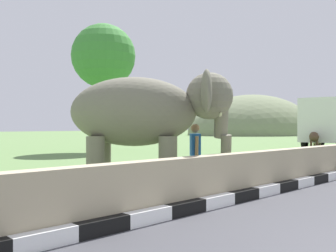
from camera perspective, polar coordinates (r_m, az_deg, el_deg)
The scene contains 9 objects.
striped_curb at distance 6.72m, azimuth -0.01°, elevation -12.73°, with size 16.20×0.20×0.24m.
barrier_parapet at distance 8.61m, azimuth 9.89°, elevation -7.34°, with size 28.00×0.36×1.00m, color tan.
elephant at distance 9.45m, azimuth -2.94°, elevation 1.86°, with size 3.84×3.84×2.92m.
person_handler at distance 10.05m, azimuth 4.07°, elevation -3.85°, with size 0.49×0.55×1.66m.
bus_white at distance 31.09m, azimuth 22.93°, elevation 0.88°, with size 8.48×4.05×3.50m.
cow_near at distance 26.51m, azimuth 20.88°, elevation -1.58°, with size 1.87×1.24×1.23m.
cow_mid at distance 31.27m, azimuth 21.30°, elevation -1.34°, with size 1.92×1.04×1.23m.
tree_distant at distance 24.92m, azimuth -9.56°, elevation 10.15°, with size 4.03×4.03×8.04m.
hill_east at distance 71.52m, azimuth 12.53°, elevation -1.28°, with size 26.60×21.28×14.57m.
Camera 1 is at (-4.94, -0.60, 1.60)m, focal length 40.98 mm.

